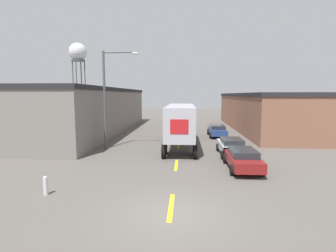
% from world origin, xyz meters
% --- Properties ---
extents(ground_plane, '(160.00, 160.00, 0.00)m').
position_xyz_m(ground_plane, '(0.00, 0.00, 0.00)').
color(ground_plane, '#56514C').
extents(road_centerline, '(0.20, 16.26, 0.01)m').
position_xyz_m(road_centerline, '(0.00, 7.35, 0.00)').
color(road_centerline, yellow).
rests_on(road_centerline, ground_plane).
extents(warehouse_left, '(9.40, 29.53, 5.56)m').
position_xyz_m(warehouse_left, '(-11.93, 22.88, 2.78)').
color(warehouse_left, slate).
rests_on(warehouse_left, ground_plane).
extents(warehouse_right, '(12.01, 26.02, 4.97)m').
position_xyz_m(warehouse_right, '(13.24, 26.44, 2.49)').
color(warehouse_right, brown).
rests_on(warehouse_right, ground_plane).
extents(semi_truck, '(2.65, 13.13, 3.80)m').
position_xyz_m(semi_truck, '(0.18, 14.76, 2.31)').
color(semi_truck, '#B21919').
rests_on(semi_truck, ground_plane).
extents(parked_car_right_mid, '(1.98, 4.54, 1.33)m').
position_xyz_m(parked_car_right_mid, '(4.25, 10.54, 0.72)').
color(parked_car_right_mid, silver).
rests_on(parked_car_right_mid, ground_plane).
extents(parked_car_right_far, '(1.98, 4.54, 1.33)m').
position_xyz_m(parked_car_right_far, '(4.25, 19.84, 0.72)').
color(parked_car_right_far, navy).
rests_on(parked_car_right_far, ground_plane).
extents(parked_car_right_near, '(1.98, 4.54, 1.33)m').
position_xyz_m(parked_car_right_near, '(4.25, 6.58, 0.72)').
color(parked_car_right_near, maroon).
rests_on(parked_car_right_near, ground_plane).
extents(water_tower, '(4.69, 4.69, 18.31)m').
position_xyz_m(water_tower, '(-27.74, 59.09, 15.53)').
color(water_tower, '#47474C').
rests_on(water_tower, ground_plane).
extents(street_lamp, '(3.11, 0.32, 8.46)m').
position_xyz_m(street_lamp, '(-6.05, 12.40, 4.94)').
color(street_lamp, '#4C4C51').
rests_on(street_lamp, ground_plane).
extents(fire_hydrant, '(0.22, 0.22, 0.93)m').
position_xyz_m(fire_hydrant, '(-6.04, 1.59, 0.46)').
color(fire_hydrant, silver).
rests_on(fire_hydrant, ground_plane).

